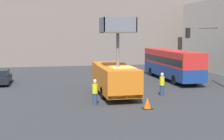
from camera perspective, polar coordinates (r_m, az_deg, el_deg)
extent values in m
plane|color=#333335|center=(24.52, 2.66, -4.95)|extent=(120.00, 120.00, 0.00)
cube|color=gray|center=(52.92, -5.65, 9.88)|extent=(44.00, 10.00, 15.80)
cube|color=orange|center=(27.07, -0.64, -0.74)|extent=(2.55, 2.07, 2.02)
cube|color=orange|center=(23.74, 1.05, -1.87)|extent=(2.55, 4.83, 1.96)
cube|color=red|center=(21.62, 2.50, -4.96)|extent=(2.50, 0.10, 0.24)
cylinder|color=black|center=(27.01, -2.98, -2.83)|extent=(0.30, 0.96, 0.96)
cylinder|color=black|center=(27.46, 1.67, -2.66)|extent=(0.30, 0.96, 0.96)
cylinder|color=black|center=(23.66, -1.61, -4.19)|extent=(0.30, 0.96, 0.96)
cylinder|color=black|center=(24.18, 3.65, -3.96)|extent=(0.30, 0.96, 0.96)
cylinder|color=slate|center=(23.50, 1.06, 3.60)|extent=(0.24, 0.24, 2.58)
cube|color=brown|center=(23.47, 1.07, 6.87)|extent=(2.47, 1.87, 0.10)
cube|color=slate|center=(23.23, -1.82, 8.28)|extent=(0.08, 1.87, 1.05)
cube|color=slate|center=(23.78, 3.90, 8.24)|extent=(0.08, 1.87, 1.05)
cube|color=slate|center=(24.35, 0.58, 8.21)|extent=(2.47, 0.08, 1.05)
cube|color=slate|center=(22.61, 1.60, 8.33)|extent=(2.47, 0.08, 1.05)
cube|color=navy|center=(33.95, 10.83, -0.02)|extent=(2.46, 10.81, 1.24)
cube|color=red|center=(33.81, 10.88, 2.30)|extent=(2.46, 10.81, 1.51)
cube|color=black|center=(33.83, 10.87, 1.91)|extent=(2.48, 10.38, 0.66)
cylinder|color=black|center=(36.72, 7.20, -0.30)|extent=(0.30, 1.01, 1.01)
cylinder|color=black|center=(37.49, 10.32, -0.21)|extent=(0.30, 1.01, 1.01)
cylinder|color=black|center=(30.54, 11.41, -1.80)|extent=(0.30, 1.01, 1.01)
cylinder|color=black|center=(31.47, 15.02, -1.65)|extent=(0.30, 1.01, 1.01)
cylinder|color=slate|center=(29.30, 17.20, 7.37)|extent=(0.36, 3.80, 0.13)
cube|color=black|center=(28.52, 13.71, 6.60)|extent=(0.34, 0.34, 0.90)
sphere|color=red|center=(28.52, 13.72, 7.10)|extent=(0.20, 0.20, 0.20)
cylinder|color=navy|center=(21.76, -3.12, -5.35)|extent=(0.32, 0.32, 0.83)
cylinder|color=yellow|center=(21.62, -3.13, -3.43)|extent=(0.38, 0.38, 0.65)
sphere|color=tan|center=(21.54, -3.14, -2.29)|extent=(0.22, 0.22, 0.22)
sphere|color=white|center=(21.53, -3.14, -2.02)|extent=(0.23, 0.23, 0.23)
cylinder|color=navy|center=(25.25, 9.10, -3.71)|extent=(0.32, 0.32, 0.85)
cylinder|color=yellow|center=(25.12, 9.13, -2.01)|extent=(0.38, 0.38, 0.67)
sphere|color=tan|center=(25.06, 9.15, -1.00)|extent=(0.23, 0.23, 0.23)
sphere|color=white|center=(25.04, 9.16, -0.76)|extent=(0.24, 0.24, 0.24)
cube|color=black|center=(20.94, 6.49, -6.98)|extent=(0.64, 0.64, 0.03)
cone|color=#F25B0F|center=(20.86, 6.50, -6.04)|extent=(0.51, 0.51, 0.73)
cube|color=black|center=(32.32, -19.76, -1.52)|extent=(1.84, 4.40, 0.55)
cube|color=black|center=(32.03, -19.86, -0.49)|extent=(1.62, 2.42, 0.67)
cylinder|color=black|center=(33.60, -18.10, -1.55)|extent=(0.22, 0.64, 0.64)
cylinder|color=black|center=(30.92, -18.59, -2.26)|extent=(0.22, 0.64, 0.64)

